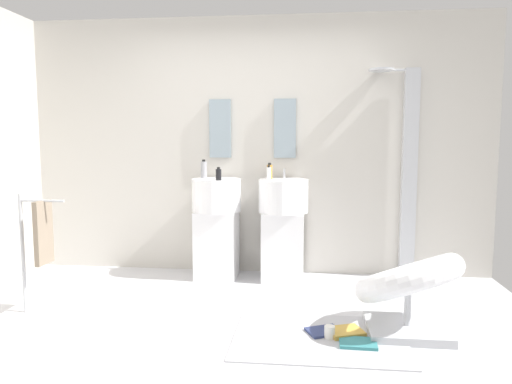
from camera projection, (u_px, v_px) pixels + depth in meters
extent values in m
cube|color=silver|center=(227.00, 334.00, 3.44)|extent=(4.80, 3.60, 0.04)
cube|color=beige|center=(253.00, 146.00, 4.92)|extent=(4.80, 0.10, 2.60)
cube|color=white|center=(217.00, 244.00, 4.77)|extent=(0.40, 0.40, 0.67)
cylinder|color=white|center=(216.00, 195.00, 4.71)|extent=(0.48, 0.48, 0.32)
cylinder|color=#B7BABF|center=(219.00, 173.00, 4.82)|extent=(0.02, 0.02, 0.10)
cube|color=white|center=(283.00, 246.00, 4.69)|extent=(0.40, 0.40, 0.67)
cylinder|color=white|center=(283.00, 196.00, 4.64)|extent=(0.48, 0.48, 0.32)
cylinder|color=#B7BABF|center=(284.00, 173.00, 4.75)|extent=(0.02, 0.02, 0.10)
cube|color=#8C9EA8|center=(220.00, 129.00, 4.87)|extent=(0.22, 0.03, 0.59)
cube|color=#8C9EA8|center=(285.00, 128.00, 4.80)|extent=(0.22, 0.03, 0.59)
cube|color=#B7BABF|center=(409.00, 175.00, 4.67)|extent=(0.14, 0.08, 2.05)
cylinder|color=#B7BABF|center=(397.00, 70.00, 4.55)|extent=(0.30, 0.02, 0.02)
cylinder|color=#B7BABF|center=(381.00, 70.00, 4.54)|extent=(0.24, 0.24, 0.02)
cube|color=#B7BABF|center=(407.00, 329.00, 3.41)|extent=(0.56, 0.50, 0.06)
cylinder|color=#B7BABF|center=(408.00, 306.00, 3.39)|extent=(0.05, 0.05, 0.34)
torus|color=white|center=(408.00, 278.00, 3.37)|extent=(1.10, 1.10, 0.49)
cylinder|color=#B7BABF|center=(23.00, 254.00, 3.77)|extent=(0.03, 0.03, 0.95)
cylinder|color=#B7BABF|center=(42.00, 201.00, 3.70)|extent=(0.36, 0.02, 0.02)
cube|color=gray|center=(43.00, 232.00, 3.73)|extent=(0.04, 0.22, 0.50)
cube|color=#B2B2B7|center=(319.00, 338.00, 3.31)|extent=(1.19, 0.85, 0.01)
cube|color=navy|center=(324.00, 331.00, 3.39)|extent=(0.28, 0.26, 0.02)
cube|color=teal|center=(358.00, 343.00, 3.19)|extent=(0.25, 0.19, 0.02)
cube|color=gold|center=(345.00, 332.00, 3.36)|extent=(0.29, 0.26, 0.03)
cylinder|color=white|center=(330.00, 332.00, 3.29)|extent=(0.07, 0.07, 0.09)
cylinder|color=black|center=(219.00, 175.00, 4.52)|extent=(0.05, 0.05, 0.10)
cylinder|color=black|center=(219.00, 168.00, 4.51)|extent=(0.03, 0.03, 0.02)
cylinder|color=#C68C38|center=(270.00, 172.00, 4.66)|extent=(0.06, 0.06, 0.14)
cylinder|color=black|center=(270.00, 164.00, 4.65)|extent=(0.03, 0.03, 0.02)
cylinder|color=#99999E|center=(204.00, 170.00, 4.76)|extent=(0.06, 0.06, 0.17)
cylinder|color=black|center=(204.00, 160.00, 4.75)|extent=(0.03, 0.03, 0.02)
cylinder|color=white|center=(269.00, 174.00, 4.57)|extent=(0.04, 0.04, 0.12)
cylinder|color=black|center=(269.00, 166.00, 4.56)|extent=(0.02, 0.02, 0.02)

